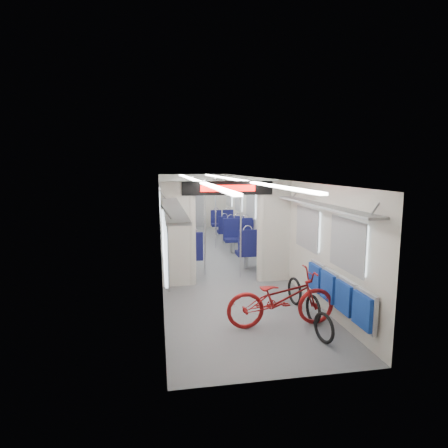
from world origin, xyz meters
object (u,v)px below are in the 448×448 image
seat_bay_near_right (247,240)px  bike_hoop_a (324,329)px  bike_hoop_c (295,292)px  stanchion_far_left (193,212)px  flip_bench (337,292)px  seat_bay_near_left (180,243)px  stanchion_near_left (205,228)px  seat_bay_far_right (226,224)px  seat_bay_far_left (174,224)px  stanchion_far_right (216,213)px  bicycle (281,298)px  bike_hoop_b (313,311)px  stanchion_near_right (241,230)px

seat_bay_near_right → bike_hoop_a: bearing=-90.6°
bike_hoop_c → stanchion_far_left: stanchion_far_left is taller
flip_bench → bike_hoop_c: bearing=107.9°
seat_bay_near_left → stanchion_near_left: stanchion_near_left is taller
seat_bay_far_right → seat_bay_far_left: bearing=166.2°
stanchion_far_right → bicycle: bearing=-88.7°
bike_hoop_a → bike_hoop_b: bike_hoop_b is taller
flip_bench → seat_bay_near_left: bearing=117.0°
seat_bay_far_left → stanchion_near_right: stanchion_near_right is taller
bike_hoop_a → flip_bench: bearing=49.1°
bike_hoop_b → seat_bay_far_right: size_ratio=0.25×
bike_hoop_c → seat_bay_far_left: size_ratio=0.26×
bike_hoop_a → seat_bay_near_left: seat_bay_near_left is taller
bike_hoop_b → bike_hoop_a: bearing=-100.7°
stanchion_near_right → stanchion_far_right: size_ratio=1.00×
bike_hoop_c → stanchion_near_right: 2.23m
seat_bay_near_left → seat_bay_far_right: bearing=60.5°
seat_bay_near_right → stanchion_near_left: (-1.35, -1.31, 0.58)m
flip_bench → bicycle: bearing=170.8°
stanchion_far_right → flip_bench: bearing=-80.5°
stanchion_far_right → seat_bay_near_right: bearing=-69.2°
seat_bay_near_left → stanchion_far_left: 2.23m
seat_bay_far_right → stanchion_far_right: 1.75m
bicycle → flip_bench: bicycle is taller
stanchion_far_left → stanchion_far_right: (0.69, -0.28, 0.00)m
bike_hoop_a → seat_bay_far_right: 8.34m
flip_bench → stanchion_far_right: stanchion_far_right is taller
bike_hoop_b → stanchion_far_right: size_ratio=0.21×
bicycle → seat_bay_far_left: 8.22m
flip_bench → stanchion_near_right: stanchion_near_right is taller
stanchion_far_right → stanchion_near_left: bearing=-103.6°
flip_bench → stanchion_near_right: (-0.96, 2.97, 0.57)m
bike_hoop_c → seat_bay_near_right: seat_bay_near_right is taller
bike_hoop_b → stanchion_near_right: stanchion_near_right is taller
seat_bay_far_left → bike_hoop_c: bearing=-74.8°
bike_hoop_c → stanchion_far_right: (-0.71, 5.25, 0.91)m
flip_bench → stanchion_far_right: size_ratio=0.94×
bike_hoop_c → seat_bay_near_right: (-0.08, 3.59, 0.33)m
bike_hoop_b → seat_bay_far_right: bearing=90.6°
bicycle → stanchion_near_left: 3.36m
seat_bay_far_left → stanchion_far_left: stanchion_far_left is taller
bike_hoop_a → seat_bay_far_left: (-1.82, 8.79, 0.33)m
seat_bay_near_left → bicycle: bearing=-72.4°
bicycle → stanchion_near_left: size_ratio=0.79×
bike_hoop_b → seat_bay_far_right: 7.64m
bike_hoop_b → seat_bay_near_right: (-0.08, 4.47, 0.35)m
bicycle → flip_bench: bearing=-98.6°
bicycle → bike_hoop_c: size_ratio=3.42×
seat_bay_far_right → stanchion_near_left: 4.71m
bike_hoop_a → stanchion_near_left: 4.18m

